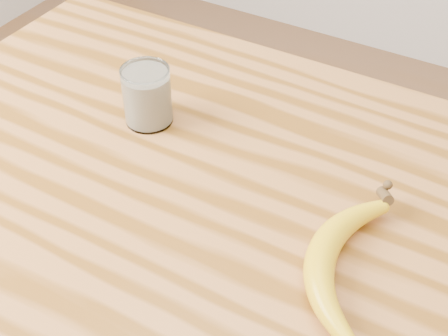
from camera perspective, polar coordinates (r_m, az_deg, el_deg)
The scene contains 3 objects.
table at distance 0.98m, azimuth 0.28°, elevation -8.35°, with size 1.20×0.80×0.90m.
smoothie_glass at distance 1.01m, azimuth -7.04°, elevation 6.54°, with size 0.08×0.08×0.10m.
banana at distance 0.80m, azimuth 8.87°, elevation -7.78°, with size 0.12×0.33×0.04m, color gold, non-canonical shape.
Camera 1 is at (0.31, -0.55, 1.53)m, focal length 50.00 mm.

